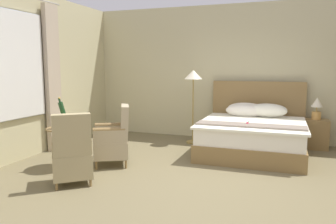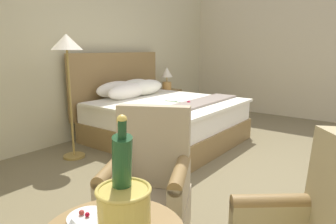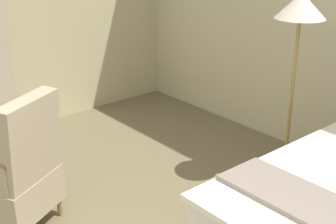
% 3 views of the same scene
% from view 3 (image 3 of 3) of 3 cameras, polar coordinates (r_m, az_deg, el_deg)
% --- Properties ---
extents(floor_lamp_brass, '(0.39, 0.39, 1.59)m').
position_cam_3_polar(floor_lamp_brass, '(3.74, 15.70, 10.38)').
color(floor_lamp_brass, olive).
rests_on(floor_lamp_brass, ground).
extents(armchair_by_window, '(0.76, 0.74, 1.02)m').
position_cam_3_polar(armchair_by_window, '(3.46, -18.37, -7.04)').
color(armchair_by_window, olive).
rests_on(armchair_by_window, ground).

